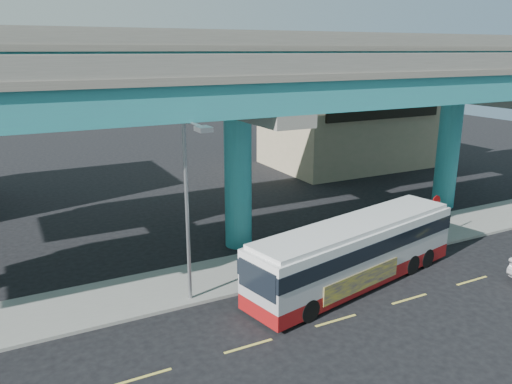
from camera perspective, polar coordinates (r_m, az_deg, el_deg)
ground at (r=21.54m, az=8.64°, el=-13.97°), size 120.00×120.00×0.00m
sidewalk at (r=25.63m, az=1.40°, el=-8.49°), size 70.00×4.00×0.15m
lane_markings at (r=21.33m, az=9.12°, el=-14.29°), size 58.00×0.12×0.01m
viaduct at (r=26.60m, az=-2.29°, el=12.62°), size 52.00×12.40×11.70m
building_beige at (r=48.43m, az=10.31°, el=7.18°), size 14.00×10.23×7.00m
transit_bus at (r=23.89m, az=11.31°, el=-6.51°), size 12.18×4.98×3.06m
street_lamp at (r=20.22m, az=-7.47°, el=0.55°), size 0.50×2.60×8.05m
stop_sign at (r=29.85m, az=19.82°, el=-1.71°), size 0.80×0.18×2.70m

